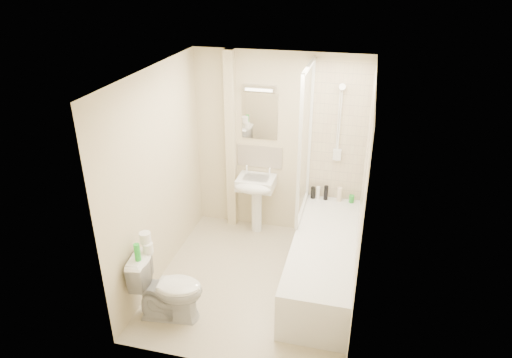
# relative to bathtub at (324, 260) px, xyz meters

# --- Properties ---
(floor) EXTENTS (2.50, 2.50, 0.00)m
(floor) POSITION_rel_bathtub_xyz_m (-0.75, -0.20, -0.29)
(floor) COLOR beige
(floor) RESTS_ON ground
(wall_back) EXTENTS (2.20, 0.02, 2.40)m
(wall_back) POSITION_rel_bathtub_xyz_m (-0.75, 1.05, 0.91)
(wall_back) COLOR beige
(wall_back) RESTS_ON ground
(wall_left) EXTENTS (0.02, 2.50, 2.40)m
(wall_left) POSITION_rel_bathtub_xyz_m (-1.85, -0.20, 0.91)
(wall_left) COLOR beige
(wall_left) RESTS_ON ground
(wall_right) EXTENTS (0.02, 2.50, 2.40)m
(wall_right) POSITION_rel_bathtub_xyz_m (0.35, -0.20, 0.91)
(wall_right) COLOR beige
(wall_right) RESTS_ON ground
(ceiling) EXTENTS (2.20, 2.50, 0.02)m
(ceiling) POSITION_rel_bathtub_xyz_m (-0.75, -0.20, 2.11)
(ceiling) COLOR white
(ceiling) RESTS_ON wall_back
(tile_back) EXTENTS (0.70, 0.01, 1.75)m
(tile_back) POSITION_rel_bathtub_xyz_m (0.00, 1.04, 1.14)
(tile_back) COLOR beige
(tile_back) RESTS_ON wall_back
(tile_right) EXTENTS (0.01, 2.10, 1.75)m
(tile_right) POSITION_rel_bathtub_xyz_m (0.34, 0.00, 1.14)
(tile_right) COLOR beige
(tile_right) RESTS_ON wall_right
(pipe_boxing) EXTENTS (0.12, 0.12, 2.40)m
(pipe_boxing) POSITION_rel_bathtub_xyz_m (-1.37, 0.99, 0.91)
(pipe_boxing) COLOR beige
(pipe_boxing) RESTS_ON ground
(splashback) EXTENTS (0.60, 0.02, 0.30)m
(splashback) POSITION_rel_bathtub_xyz_m (-1.00, 1.04, 0.74)
(splashback) COLOR beige
(splashback) RESTS_ON wall_back
(mirror) EXTENTS (0.46, 0.01, 0.60)m
(mirror) POSITION_rel_bathtub_xyz_m (-1.00, 1.04, 1.29)
(mirror) COLOR white
(mirror) RESTS_ON wall_back
(strip_light) EXTENTS (0.42, 0.07, 0.07)m
(strip_light) POSITION_rel_bathtub_xyz_m (-1.00, 1.02, 1.66)
(strip_light) COLOR silver
(strip_light) RESTS_ON wall_back
(bathtub) EXTENTS (0.70, 2.10, 0.55)m
(bathtub) POSITION_rel_bathtub_xyz_m (0.00, 0.00, 0.00)
(bathtub) COLOR white
(bathtub) RESTS_ON ground
(shower_screen) EXTENTS (0.04, 0.92, 1.80)m
(shower_screen) POSITION_rel_bathtub_xyz_m (-0.35, 0.60, 1.16)
(shower_screen) COLOR white
(shower_screen) RESTS_ON bathtub
(shower_fixture) EXTENTS (0.10, 0.16, 0.99)m
(shower_fixture) POSITION_rel_bathtub_xyz_m (-0.00, 0.99, 1.26)
(shower_fixture) COLOR white
(shower_fixture) RESTS_ON wall_back
(pedestal_sink) EXTENTS (0.48, 0.46, 0.93)m
(pedestal_sink) POSITION_rel_bathtub_xyz_m (-1.00, 0.81, 0.36)
(pedestal_sink) COLOR white
(pedestal_sink) RESTS_ON ground
(bottle_black_a) EXTENTS (0.06, 0.06, 0.16)m
(bottle_black_a) POSITION_rel_bathtub_xyz_m (-0.26, 0.96, 0.34)
(bottle_black_a) COLOR black
(bottle_black_a) RESTS_ON bathtub
(bottle_white_a) EXTENTS (0.05, 0.05, 0.17)m
(bottle_white_a) POSITION_rel_bathtub_xyz_m (-0.20, 0.96, 0.35)
(bottle_white_a) COLOR white
(bottle_white_a) RESTS_ON bathtub
(bottle_black_b) EXTENTS (0.05, 0.05, 0.19)m
(bottle_black_b) POSITION_rel_bathtub_xyz_m (-0.10, 0.96, 0.36)
(bottle_black_b) COLOR black
(bottle_black_b) RESTS_ON bathtub
(bottle_cream) EXTENTS (0.06, 0.06, 0.19)m
(bottle_cream) POSITION_rel_bathtub_xyz_m (0.07, 0.96, 0.36)
(bottle_cream) COLOR beige
(bottle_cream) RESTS_ON bathtub
(bottle_green) EXTENTS (0.07, 0.07, 0.10)m
(bottle_green) POSITION_rel_bathtub_xyz_m (0.23, 0.96, 0.31)
(bottle_green) COLOR green
(bottle_green) RESTS_ON bathtub
(toilet) EXTENTS (0.57, 0.80, 0.72)m
(toilet) POSITION_rel_bathtub_xyz_m (-1.47, -0.96, 0.07)
(toilet) COLOR white
(toilet) RESTS_ON ground
(toilet_roll_lower) EXTENTS (0.10, 0.10, 0.10)m
(toilet_roll_lower) POSITION_rel_bathtub_xyz_m (-1.68, -0.89, 0.48)
(toilet_roll_lower) COLOR white
(toilet_roll_lower) RESTS_ON toilet
(toilet_roll_upper) EXTENTS (0.11, 0.11, 0.11)m
(toilet_roll_upper) POSITION_rel_bathtub_xyz_m (-1.71, -0.87, 0.58)
(toilet_roll_upper) COLOR white
(toilet_roll_upper) RESTS_ON toilet_roll_lower
(green_bottle) EXTENTS (0.06, 0.06, 0.18)m
(green_bottle) POSITION_rel_bathtub_xyz_m (-1.71, -1.04, 0.52)
(green_bottle) COLOR green
(green_bottle) RESTS_ON toilet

